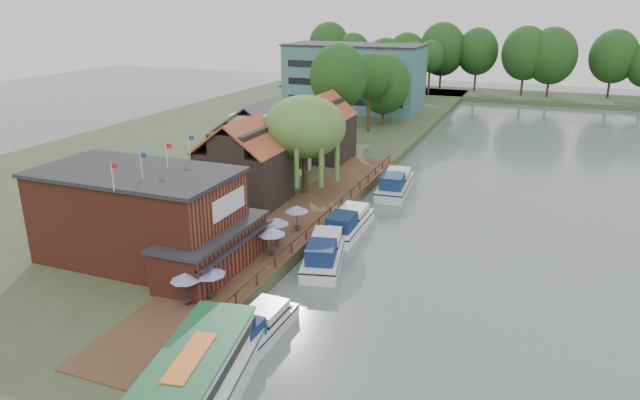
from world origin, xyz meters
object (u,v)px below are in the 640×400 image
(willow, at_px, (305,146))
(umbrella_4, at_px, (297,218))
(hotel_block, at_px, (354,77))
(cruiser_2, at_px, (348,220))
(umbrella_0, at_px, (186,289))
(cruiser_0, at_px, (256,326))
(cottage_a, at_px, (244,162))
(umbrella_1, at_px, (209,283))
(cottage_c, at_px, (322,127))
(pub, at_px, (160,218))
(umbrella_3, at_px, (277,231))
(umbrella_2, at_px, (271,242))
(swan, at_px, (234,367))
(cottage_b, at_px, (263,139))
(cruiser_1, at_px, (324,249))
(tour_boat, at_px, (187,393))
(cruiser_3, at_px, (395,181))

(willow, distance_m, umbrella_4, 11.73)
(hotel_block, height_order, cruiser_2, hotel_block)
(umbrella_0, xyz_separation_m, cruiser_0, (5.47, -0.64, -1.23))
(cottage_a, bearing_deg, umbrella_1, -67.96)
(umbrella_0, relative_size, umbrella_1, 1.00)
(cottage_c, distance_m, umbrella_1, 38.63)
(pub, bearing_deg, umbrella_3, 42.17)
(willow, bearing_deg, cottage_a, -131.99)
(cottage_c, bearing_deg, willow, -75.96)
(umbrella_2, bearing_deg, umbrella_3, 104.93)
(cottage_c, xyz_separation_m, swan, (11.44, -43.11, -5.03))
(umbrella_3, relative_size, umbrella_4, 1.00)
(pub, xyz_separation_m, cottage_c, (0.00, 34.00, 0.60))
(cottage_b, relative_size, umbrella_3, 4.04)
(umbrella_3, relative_size, cruiser_2, 0.24)
(cottage_c, xyz_separation_m, cruiser_0, (11.17, -39.89, -4.19))
(willow, height_order, cruiser_0, willow)
(cruiser_1, height_order, tour_boat, tour_boat)
(umbrella_0, relative_size, cruiser_1, 0.24)
(pub, distance_m, umbrella_2, 8.75)
(tour_boat, bearing_deg, cottage_b, 100.90)
(umbrella_1, bearing_deg, cruiser_0, -23.43)
(umbrella_0, distance_m, cruiser_3, 32.67)
(cottage_b, height_order, cruiser_0, cottage_b)
(umbrella_2, xyz_separation_m, cruiser_0, (3.74, -9.87, -1.23))
(willow, xyz_separation_m, cruiser_1, (7.46, -13.51, -5.01))
(cruiser_1, bearing_deg, umbrella_2, -158.38)
(cottage_b, xyz_separation_m, umbrella_0, (9.70, -30.25, -2.96))
(umbrella_3, relative_size, swan, 5.40)
(pub, distance_m, cottage_a, 15.05)
(cottage_a, height_order, tour_boat, cottage_a)
(pub, bearing_deg, willow, 80.07)
(cruiser_1, bearing_deg, willow, 105.15)
(pub, xyz_separation_m, cruiser_0, (11.17, -5.89, -3.59))
(hotel_block, distance_m, cruiser_0, 79.47)
(umbrella_1, xyz_separation_m, cruiser_1, (4.29, 10.43, -1.08))
(cottage_a, distance_m, cottage_b, 10.44)
(cruiser_2, bearing_deg, cruiser_3, 84.37)
(pub, bearing_deg, cottage_a, 93.81)
(cottage_c, bearing_deg, umbrella_4, -73.66)
(cottage_a, xyz_separation_m, umbrella_4, (8.16, -5.42, -2.96))
(cottage_c, height_order, tour_boat, cottage_c)
(umbrella_1, xyz_separation_m, cruiser_3, (4.96, 30.79, -0.99))
(cottage_c, xyz_separation_m, willow, (3.50, -14.00, 0.96))
(hotel_block, xyz_separation_m, umbrella_2, (15.42, -67.02, -4.86))
(cottage_a, bearing_deg, hotel_block, 97.13)
(cottage_c, height_order, umbrella_1, cottage_c)
(umbrella_2, xyz_separation_m, cruiser_1, (3.53, 2.51, -1.08))
(pub, height_order, umbrella_2, pub)
(pub, relative_size, tour_boat, 1.30)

